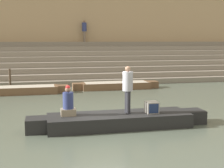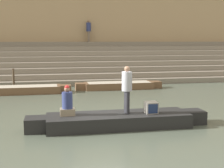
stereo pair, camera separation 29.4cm
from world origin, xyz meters
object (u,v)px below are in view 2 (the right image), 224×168
Objects in this scene: person_on_steps at (89,29)px; person_rowing at (67,103)px; tv_set at (151,108)px; moored_boat_distant at (119,85)px; moored_boat_shore at (21,90)px; mooring_post at (14,79)px; person_standing at (127,87)px; rowboat_main at (118,120)px.

person_rowing is at bearing -116.52° from person_on_steps.
tv_set reaches higher than moored_boat_distant.
moored_boat_shore is at bearing 114.99° from tv_set.
person_on_steps is (5.42, 6.10, 3.29)m from mooring_post.
person_on_steps is (-0.35, 15.62, 3.27)m from tv_set.
person_standing is 8.87m from moored_boat_distant.
person_standing is 1.16m from tv_set.
person_rowing is (-2.08, 0.14, -0.55)m from person_standing.
person_standing reaches higher than moored_boat_distant.
person_rowing is 2.44× the size of tv_set.
person_on_steps is at bearing 56.00° from moored_boat_shore.
person_standing is 0.29× the size of moored_boat_shore.
tv_set is at bearing -105.64° from person_on_steps.
moored_boat_distant is (1.60, 8.64, -1.22)m from person_standing.
person_standing is at bearing -2.38° from rowboat_main.
rowboat_main is 10.46m from mooring_post.
person_on_steps is at bearing 85.91° from rowboat_main.
moored_boat_distant is at bearing 77.54° from tv_set.
mooring_post is (-0.55, 1.37, 0.44)m from moored_boat_shore.
tv_set is 0.08× the size of moored_boat_distant.
person_rowing is (-1.78, 0.13, 0.64)m from rowboat_main.
rowboat_main is 1.90m from person_rowing.
tv_set is 11.13m from mooring_post.
person_on_steps reaches higher than tv_set.
moored_boat_distant is (3.68, 8.51, -0.67)m from person_rowing.
mooring_post is 0.75× the size of person_on_steps.
moored_boat_shore is 1.54m from mooring_post.
person_standing is 15.69m from person_on_steps.
person_standing is at bearing 163.39° from tv_set.
person_rowing is at bearing 167.06° from tv_set.
person_standing reaches higher than rowboat_main.
person_on_steps is at bearing 92.90° from moored_boat_distant.
moored_boat_distant is at bearing -6.51° from mooring_post.
mooring_post is at bearing 167.34° from moored_boat_distant.
person_standing is 0.95× the size of person_on_steps.
mooring_post is (-6.50, 0.74, 0.44)m from moored_boat_distant.
moored_boat_shore is 3.26× the size of person_on_steps.
moored_boat_shore is at bearing 129.59° from person_standing.
moored_boat_shore is (-4.06, 8.00, -0.03)m from rowboat_main.
person_rowing reaches higher than moored_boat_shore.
tv_set is 8.82m from moored_boat_distant.
moored_boat_shore is 1.05× the size of moored_boat_distant.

